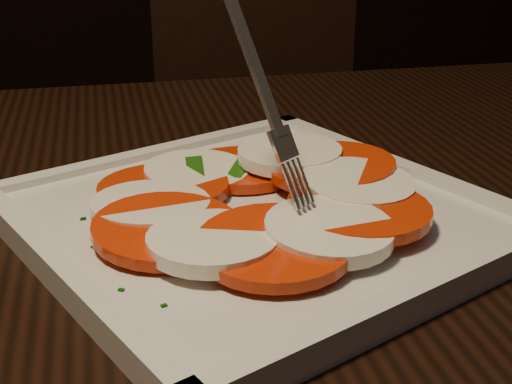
{
  "coord_description": "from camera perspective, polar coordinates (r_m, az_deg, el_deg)",
  "views": [
    {
      "loc": [
        -0.24,
        -0.4,
        0.98
      ],
      "look_at": [
        -0.13,
        0.05,
        0.78
      ],
      "focal_mm": 50.0,
      "sensor_mm": 36.0,
      "label": 1
    }
  ],
  "objects": [
    {
      "name": "table",
      "position": [
        0.63,
        7.03,
        -8.41
      ],
      "size": [
        1.22,
        0.83,
        0.75
      ],
      "rotation": [
        0.0,
        0.0,
        -0.03
      ],
      "color": "black",
      "rests_on": "ground"
    },
    {
      "name": "chair",
      "position": [
        1.46,
        0.29,
        5.43
      ],
      "size": [
        0.47,
        0.47,
        0.93
      ],
      "rotation": [
        0.0,
        0.0,
        -0.13
      ],
      "color": "black",
      "rests_on": "ground"
    },
    {
      "name": "plate",
      "position": [
        0.52,
        0.0,
        -2.28
      ],
      "size": [
        0.41,
        0.41,
        0.01
      ],
      "primitive_type": "cube",
      "rotation": [
        0.0,
        0.0,
        0.39
      ],
      "color": "silver",
      "rests_on": "table"
    },
    {
      "name": "caprese_salad",
      "position": [
        0.51,
        -0.0,
        -0.41
      ],
      "size": [
        0.24,
        0.25,
        0.03
      ],
      "color": "red",
      "rests_on": "plate"
    },
    {
      "name": "fork",
      "position": [
        0.47,
        -0.76,
        9.32
      ],
      "size": [
        0.08,
        0.09,
        0.16
      ],
      "primitive_type": null,
      "rotation": [
        0.0,
        0.0,
        0.62
      ],
      "color": "white",
      "rests_on": "caprese_salad"
    }
  ]
}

